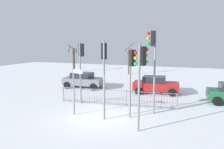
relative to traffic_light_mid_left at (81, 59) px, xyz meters
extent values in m
plane|color=white|center=(2.56, -2.46, -3.19)|extent=(60.00, 60.00, 0.00)
cylinder|color=slate|center=(-0.01, -0.15, -1.02)|extent=(0.11, 0.11, 4.36)
cube|color=black|center=(0.00, 0.02, 0.61)|extent=(0.34, 0.24, 0.90)
sphere|color=red|center=(0.02, 0.27, 0.91)|extent=(0.20, 0.20, 0.20)
sphere|color=orange|center=(0.02, 0.27, 0.61)|extent=(0.20, 0.20, 0.20)
sphere|color=green|center=(0.02, 0.27, 0.31)|extent=(0.20, 0.20, 0.20)
cylinder|color=slate|center=(5.12, -3.64, -1.08)|extent=(0.11, 0.11, 4.23)
cube|color=black|center=(5.22, -3.50, 0.48)|extent=(0.39, 0.37, 0.90)
sphere|color=red|center=(5.37, -3.30, 0.78)|extent=(0.20, 0.20, 0.20)
sphere|color=orange|center=(5.37, -3.30, 0.48)|extent=(0.20, 0.20, 0.20)
sphere|color=green|center=(5.37, -3.30, 0.18)|extent=(0.20, 0.20, 0.20)
cylinder|color=slate|center=(5.30, -0.61, -0.64)|extent=(0.11, 0.11, 5.10)
cube|color=black|center=(5.14, -0.64, 1.36)|extent=(0.27, 0.35, 0.90)
sphere|color=red|center=(4.89, -0.68, 1.66)|extent=(0.20, 0.20, 0.20)
sphere|color=orange|center=(4.89, -0.68, 1.36)|extent=(0.20, 0.20, 0.20)
sphere|color=green|center=(4.89, -0.68, 1.06)|extent=(0.20, 0.20, 0.20)
cylinder|color=slate|center=(4.15, -1.85, -1.19)|extent=(0.11, 0.11, 4.01)
cube|color=black|center=(4.29, -1.94, 0.27)|extent=(0.35, 0.39, 0.90)
sphere|color=red|center=(4.51, -2.06, 0.57)|extent=(0.20, 0.20, 0.20)
sphere|color=orange|center=(4.51, -2.06, 0.27)|extent=(0.20, 0.20, 0.20)
sphere|color=green|center=(4.51, -2.06, -0.03)|extent=(0.20, 0.20, 0.20)
cylinder|color=slate|center=(2.89, -2.65, -1.00)|extent=(0.11, 0.11, 4.39)
cube|color=black|center=(2.82, -2.50, 0.65)|extent=(0.38, 0.33, 0.90)
sphere|color=red|center=(2.73, -2.27, 0.95)|extent=(0.20, 0.20, 0.20)
sphere|color=orange|center=(2.73, -2.27, 0.65)|extent=(0.20, 0.20, 0.20)
sphere|color=green|center=(2.73, -2.27, 0.35)|extent=(0.20, 0.20, 0.20)
cylinder|color=slate|center=(0.87, -2.54, -1.69)|extent=(0.09, 0.09, 3.00)
cube|color=white|center=(1.25, -2.65, -0.54)|extent=(0.68, 0.22, 0.22)
cube|color=slate|center=(2.54, 0.27, -2.14)|extent=(8.05, 0.87, 0.04)
cube|color=slate|center=(2.54, 0.27, -3.07)|extent=(8.05, 0.87, 0.04)
cylinder|color=slate|center=(-1.40, -0.13, -2.67)|extent=(0.02, 0.02, 1.05)
cylinder|color=slate|center=(-1.22, -0.11, -2.67)|extent=(0.02, 0.02, 1.05)
cylinder|color=slate|center=(-1.04, -0.10, -2.67)|extent=(0.02, 0.02, 1.05)
cylinder|color=slate|center=(-0.86, -0.08, -2.67)|extent=(0.02, 0.02, 1.05)
cylinder|color=slate|center=(-0.68, -0.06, -2.67)|extent=(0.02, 0.02, 1.05)
cylinder|color=slate|center=(-0.50, -0.04, -2.67)|extent=(0.02, 0.02, 1.05)
cylinder|color=slate|center=(-0.32, -0.02, -2.67)|extent=(0.02, 0.02, 1.05)
cylinder|color=slate|center=(-0.14, 0.00, -2.67)|extent=(0.02, 0.02, 1.05)
cylinder|color=slate|center=(0.03, 0.01, -2.67)|extent=(0.02, 0.02, 1.05)
cylinder|color=slate|center=(0.21, 0.03, -2.67)|extent=(0.02, 0.02, 1.05)
cylinder|color=slate|center=(0.39, 0.05, -2.67)|extent=(0.02, 0.02, 1.05)
cylinder|color=slate|center=(0.57, 0.07, -2.67)|extent=(0.02, 0.02, 1.05)
cylinder|color=slate|center=(0.75, 0.09, -2.67)|extent=(0.02, 0.02, 1.05)
cylinder|color=slate|center=(0.93, 0.11, -2.67)|extent=(0.02, 0.02, 1.05)
cylinder|color=slate|center=(1.11, 0.12, -2.67)|extent=(0.02, 0.02, 1.05)
cylinder|color=slate|center=(1.29, 0.14, -2.67)|extent=(0.02, 0.02, 1.05)
cylinder|color=slate|center=(1.47, 0.16, -2.67)|extent=(0.02, 0.02, 1.05)
cylinder|color=slate|center=(1.64, 0.18, -2.67)|extent=(0.02, 0.02, 1.05)
cylinder|color=slate|center=(1.82, 0.20, -2.67)|extent=(0.02, 0.02, 1.05)
cylinder|color=slate|center=(2.00, 0.22, -2.67)|extent=(0.02, 0.02, 1.05)
cylinder|color=slate|center=(2.18, 0.23, -2.67)|extent=(0.02, 0.02, 1.05)
cylinder|color=slate|center=(2.36, 0.25, -2.67)|extent=(0.02, 0.02, 1.05)
cylinder|color=slate|center=(2.54, 0.27, -2.67)|extent=(0.02, 0.02, 1.05)
cylinder|color=slate|center=(2.72, 0.29, -2.67)|extent=(0.02, 0.02, 1.05)
cylinder|color=slate|center=(2.90, 0.31, -2.67)|extent=(0.02, 0.02, 1.05)
cylinder|color=slate|center=(3.08, 0.33, -2.67)|extent=(0.02, 0.02, 1.05)
cylinder|color=slate|center=(3.25, 0.35, -2.67)|extent=(0.02, 0.02, 1.05)
cylinder|color=slate|center=(3.43, 0.36, -2.67)|extent=(0.02, 0.02, 1.05)
cylinder|color=slate|center=(3.61, 0.38, -2.67)|extent=(0.02, 0.02, 1.05)
cylinder|color=slate|center=(3.79, 0.40, -2.67)|extent=(0.02, 0.02, 1.05)
cylinder|color=slate|center=(3.97, 0.42, -2.67)|extent=(0.02, 0.02, 1.05)
cylinder|color=slate|center=(4.15, 0.44, -2.67)|extent=(0.02, 0.02, 1.05)
cylinder|color=slate|center=(4.33, 0.46, -2.67)|extent=(0.02, 0.02, 1.05)
cylinder|color=slate|center=(4.51, 0.47, -2.67)|extent=(0.02, 0.02, 1.05)
cylinder|color=slate|center=(4.69, 0.49, -2.67)|extent=(0.02, 0.02, 1.05)
cylinder|color=slate|center=(4.86, 0.51, -2.67)|extent=(0.02, 0.02, 1.05)
cylinder|color=slate|center=(5.04, 0.53, -2.67)|extent=(0.02, 0.02, 1.05)
cylinder|color=slate|center=(5.22, 0.55, -2.67)|extent=(0.02, 0.02, 1.05)
cylinder|color=slate|center=(5.40, 0.57, -2.67)|extent=(0.02, 0.02, 1.05)
cylinder|color=slate|center=(5.58, 0.58, -2.67)|extent=(0.02, 0.02, 1.05)
cylinder|color=slate|center=(5.76, 0.60, -2.67)|extent=(0.02, 0.02, 1.05)
cylinder|color=slate|center=(5.94, 0.62, -2.67)|extent=(0.02, 0.02, 1.05)
cylinder|color=slate|center=(6.12, 0.64, -2.67)|extent=(0.02, 0.02, 1.05)
cylinder|color=slate|center=(6.30, 0.66, -2.67)|extent=(0.02, 0.02, 1.05)
cylinder|color=slate|center=(6.47, 0.68, -2.67)|extent=(0.02, 0.02, 1.05)
cylinder|color=slate|center=(-1.49, -0.14, -2.67)|extent=(0.06, 0.06, 1.05)
cylinder|color=slate|center=(6.56, 0.69, -2.67)|extent=(0.06, 0.06, 1.05)
cube|color=slate|center=(-2.51, 4.92, -2.55)|extent=(3.90, 1.93, 0.65)
cube|color=#1E232D|center=(-2.66, 4.91, -2.00)|extent=(1.99, 1.61, 0.55)
cylinder|color=black|center=(-1.22, 5.85, -2.87)|extent=(0.65, 0.26, 0.64)
cylinder|color=black|center=(-1.12, 4.16, -2.87)|extent=(0.65, 0.26, 0.64)
cylinder|color=black|center=(-3.91, 5.69, -2.87)|extent=(0.65, 0.26, 0.64)
cylinder|color=black|center=(-3.81, 3.99, -2.87)|extent=(0.65, 0.26, 0.64)
cube|color=maroon|center=(4.42, 5.03, -2.55)|extent=(3.97, 2.13, 0.65)
cube|color=#1E232D|center=(4.27, 5.01, -2.00)|extent=(2.06, 1.71, 0.55)
cylinder|color=black|center=(5.67, 6.03, -2.87)|extent=(0.66, 0.29, 0.64)
cylinder|color=black|center=(5.86, 4.34, -2.87)|extent=(0.66, 0.29, 0.64)
cylinder|color=black|center=(2.98, 5.72, -2.87)|extent=(0.66, 0.29, 0.64)
cylinder|color=black|center=(3.18, 4.03, -2.87)|extent=(0.66, 0.29, 0.64)
cylinder|color=black|center=(8.91, 4.38, -2.87)|extent=(0.66, 0.28, 0.64)
cylinder|color=black|center=(9.07, 2.68, -2.87)|extent=(0.66, 0.28, 0.64)
cylinder|color=#473828|center=(-10.07, 15.76, -1.41)|extent=(0.36, 0.36, 3.57)
cylinder|color=#473828|center=(-9.96, 15.22, 0.40)|extent=(1.18, 0.37, 0.88)
cylinder|color=#473828|center=(-9.69, 15.93, -0.05)|extent=(0.50, 0.88, 0.78)
cylinder|color=#473828|center=(-10.69, 15.51, 0.24)|extent=(0.63, 1.36, 0.98)
cylinder|color=#473828|center=(-1.23, 15.62, -1.36)|extent=(0.21, 0.21, 3.67)
cylinder|color=#473828|center=(-1.11, 16.22, -0.68)|extent=(1.25, 0.31, 0.92)
cylinder|color=#473828|center=(-1.32, 15.27, -0.25)|extent=(0.77, 0.29, 1.18)
cylinder|color=#473828|center=(-1.33, 16.36, 0.66)|extent=(1.53, 0.28, 1.26)
camera|label=1|loc=(7.68, -13.80, 1.07)|focal=35.63mm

